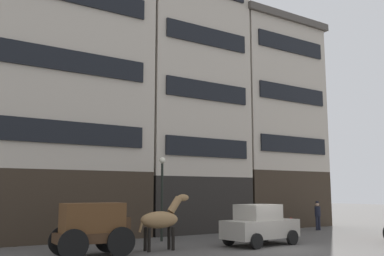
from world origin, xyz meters
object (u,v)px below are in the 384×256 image
object	(u,v)px
cargo_wagon	(94,225)
pedestrian_officer	(318,214)
sedan_dark	(260,225)
streetlamp_curbside	(162,186)
fire_hydrant_curbside	(291,224)
draft_horse	(162,219)

from	to	relation	value
cargo_wagon	pedestrian_officer	world-z (taller)	cargo_wagon
sedan_dark	streetlamp_curbside	world-z (taller)	streetlamp_curbside
cargo_wagon	fire_hydrant_curbside	distance (m)	14.08
pedestrian_officer	streetlamp_curbside	size ratio (longest dim) A/B	0.44
pedestrian_officer	fire_hydrant_curbside	world-z (taller)	pedestrian_officer
draft_horse	sedan_dark	xyz separation A→B (m)	(4.61, -0.92, -0.36)
draft_horse	pedestrian_officer	distance (m)	13.20
cargo_wagon	fire_hydrant_curbside	bearing A→B (deg)	12.80
sedan_dark	fire_hydrant_curbside	world-z (taller)	sedan_dark
sedan_dark	streetlamp_curbside	distance (m)	5.17
cargo_wagon	pedestrian_officer	bearing A→B (deg)	10.27
cargo_wagon	draft_horse	xyz separation A→B (m)	(2.95, -0.00, 0.12)
sedan_dark	fire_hydrant_curbside	xyz separation A→B (m)	(6.15, 4.04, -0.49)
pedestrian_officer	cargo_wagon	bearing A→B (deg)	-169.73
cargo_wagon	pedestrian_officer	xyz separation A→B (m)	(15.83, 2.87, -0.17)
sedan_dark	draft_horse	bearing A→B (deg)	168.73
pedestrian_officer	streetlamp_curbside	world-z (taller)	streetlamp_curbside
cargo_wagon	draft_horse	distance (m)	2.95
sedan_dark	fire_hydrant_curbside	bearing A→B (deg)	33.28
sedan_dark	pedestrian_officer	xyz separation A→B (m)	(8.27, 3.79, 0.07)
sedan_dark	fire_hydrant_curbside	distance (m)	7.37
cargo_wagon	draft_horse	bearing A→B (deg)	-0.04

